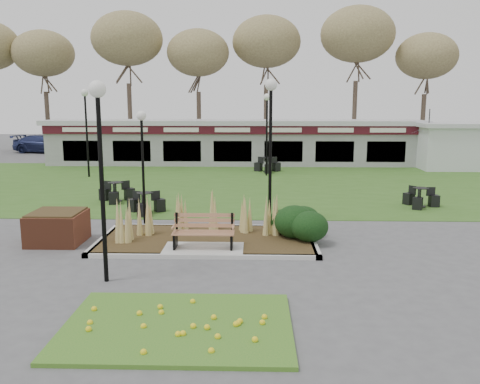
{
  "coord_description": "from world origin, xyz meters",
  "views": [
    {
      "loc": [
        1.41,
        -13.35,
        4.14
      ],
      "look_at": [
        0.95,
        2.0,
        1.37
      ],
      "focal_mm": 38.0,
      "sensor_mm": 36.0,
      "label": 1
    }
  ],
  "objects_px": {
    "lamp_post_near_left": "(271,119)",
    "bistro_set_c": "(420,200)",
    "lamp_post_mid_right": "(142,143)",
    "lamp_post_far_right": "(267,116)",
    "park_bench": "(204,231)",
    "lamp_post_near_right": "(100,138)",
    "service_hut": "(453,145)",
    "car_black": "(106,143)",
    "patio_umbrella": "(428,143)",
    "food_pavilion": "(234,142)",
    "brick_planter": "(57,227)",
    "bistro_set_b": "(116,195)",
    "car_blue": "(44,144)",
    "bistro_set_a": "(145,206)",
    "bistro_set_d": "(268,167)",
    "lamp_post_far_left": "(86,113)"
  },
  "relations": [
    {
      "from": "lamp_post_far_left",
      "to": "bistro_set_a",
      "type": "distance_m",
      "value": 10.8
    },
    {
      "from": "food_pavilion",
      "to": "brick_planter",
      "type": "bearing_deg",
      "value": -103.06
    },
    {
      "from": "food_pavilion",
      "to": "lamp_post_near_left",
      "type": "bearing_deg",
      "value": -83.23
    },
    {
      "from": "lamp_post_near_right",
      "to": "bistro_set_a",
      "type": "relative_size",
      "value": 3.14
    },
    {
      "from": "car_blue",
      "to": "bistro_set_a",
      "type": "bearing_deg",
      "value": -139.05
    },
    {
      "from": "food_pavilion",
      "to": "lamp_post_near_right",
      "type": "height_order",
      "value": "lamp_post_near_right"
    },
    {
      "from": "car_blue",
      "to": "bistro_set_c",
      "type": "bearing_deg",
      "value": -120.65
    },
    {
      "from": "lamp_post_near_left",
      "to": "patio_umbrella",
      "type": "distance_m",
      "value": 17.54
    },
    {
      "from": "bistro_set_b",
      "to": "car_blue",
      "type": "relative_size",
      "value": 0.3
    },
    {
      "from": "park_bench",
      "to": "service_hut",
      "type": "bearing_deg",
      "value": 52.75
    },
    {
      "from": "patio_umbrella",
      "to": "bistro_set_d",
      "type": "bearing_deg",
      "value": -169.83
    },
    {
      "from": "lamp_post_far_right",
      "to": "car_black",
      "type": "relative_size",
      "value": 0.94
    },
    {
      "from": "lamp_post_near_left",
      "to": "lamp_post_far_right",
      "type": "distance_m",
      "value": 11.05
    },
    {
      "from": "service_hut",
      "to": "car_black",
      "type": "xyz_separation_m",
      "value": [
        -24.03,
        9.0,
        -0.65
      ]
    },
    {
      "from": "lamp_post_near_right",
      "to": "lamp_post_far_left",
      "type": "bearing_deg",
      "value": 109.33
    },
    {
      "from": "lamp_post_far_right",
      "to": "car_black",
      "type": "bearing_deg",
      "value": 135.89
    },
    {
      "from": "bistro_set_a",
      "to": "bistro_set_d",
      "type": "relative_size",
      "value": 0.92
    },
    {
      "from": "lamp_post_near_right",
      "to": "car_black",
      "type": "distance_m",
      "value": 30.5
    },
    {
      "from": "lamp_post_near_right",
      "to": "patio_umbrella",
      "type": "xyz_separation_m",
      "value": [
        14.0,
        20.19,
        -1.72
      ]
    },
    {
      "from": "car_black",
      "to": "park_bench",
      "type": "bearing_deg",
      "value": -164.36
    },
    {
      "from": "bistro_set_b",
      "to": "bistro_set_d",
      "type": "height_order",
      "value": "bistro_set_d"
    },
    {
      "from": "lamp_post_near_right",
      "to": "car_blue",
      "type": "distance_m",
      "value": 32.28
    },
    {
      "from": "brick_planter",
      "to": "service_hut",
      "type": "relative_size",
      "value": 0.34
    },
    {
      "from": "park_bench",
      "to": "food_pavilion",
      "type": "relative_size",
      "value": 0.07
    },
    {
      "from": "lamp_post_far_left",
      "to": "car_black",
      "type": "xyz_separation_m",
      "value": [
        -2.82,
        13.0,
        -2.67
      ]
    },
    {
      "from": "service_hut",
      "to": "patio_umbrella",
      "type": "bearing_deg",
      "value": 180.0
    },
    {
      "from": "bistro_set_b",
      "to": "car_blue",
      "type": "height_order",
      "value": "car_blue"
    },
    {
      "from": "lamp_post_near_left",
      "to": "bistro_set_c",
      "type": "height_order",
      "value": "lamp_post_near_left"
    },
    {
      "from": "lamp_post_near_left",
      "to": "lamp_post_far_right",
      "type": "relative_size",
      "value": 1.07
    },
    {
      "from": "lamp_post_far_right",
      "to": "bistro_set_d",
      "type": "bearing_deg",
      "value": 86.26
    },
    {
      "from": "service_hut",
      "to": "bistro_set_c",
      "type": "bearing_deg",
      "value": -115.76
    },
    {
      "from": "lamp_post_near_left",
      "to": "bistro_set_d",
      "type": "height_order",
      "value": "lamp_post_near_left"
    },
    {
      "from": "park_bench",
      "to": "bistro_set_b",
      "type": "xyz_separation_m",
      "value": [
        -4.34,
        6.94,
        -0.3
      ]
    },
    {
      "from": "lamp_post_near_left",
      "to": "lamp_post_far_right",
      "type": "bearing_deg",
      "value": 89.32
    },
    {
      "from": "park_bench",
      "to": "lamp_post_far_right",
      "type": "bearing_deg",
      "value": 81.95
    },
    {
      "from": "lamp_post_near_left",
      "to": "brick_planter",
      "type": "bearing_deg",
      "value": -156.54
    },
    {
      "from": "lamp_post_mid_right",
      "to": "bistro_set_c",
      "type": "xyz_separation_m",
      "value": [
        10.22,
        3.24,
        -2.51
      ]
    },
    {
      "from": "bistro_set_c",
      "to": "park_bench",
      "type": "bearing_deg",
      "value": -142.0
    },
    {
      "from": "bistro_set_a",
      "to": "bistro_set_c",
      "type": "relative_size",
      "value": 1.02
    },
    {
      "from": "bistro_set_a",
      "to": "food_pavilion",
      "type": "bearing_deg",
      "value": 79.93
    },
    {
      "from": "park_bench",
      "to": "lamp_post_near_right",
      "type": "distance_m",
      "value": 4.2
    },
    {
      "from": "bistro_set_b",
      "to": "lamp_post_mid_right",
      "type": "bearing_deg",
      "value": -62.76
    },
    {
      "from": "bistro_set_d",
      "to": "patio_umbrella",
      "type": "relative_size",
      "value": 0.62
    },
    {
      "from": "park_bench",
      "to": "lamp_post_near_right",
      "type": "height_order",
      "value": "lamp_post_near_right"
    },
    {
      "from": "park_bench",
      "to": "bistro_set_c",
      "type": "distance_m",
      "value": 10.06
    },
    {
      "from": "lamp_post_near_right",
      "to": "lamp_post_far_left",
      "type": "relative_size",
      "value": 0.96
    },
    {
      "from": "patio_umbrella",
      "to": "car_blue",
      "type": "bearing_deg",
      "value": 161.9
    },
    {
      "from": "patio_umbrella",
      "to": "lamp_post_far_right",
      "type": "bearing_deg",
      "value": -162.08
    },
    {
      "from": "service_hut",
      "to": "car_black",
      "type": "relative_size",
      "value": 0.91
    },
    {
      "from": "bistro_set_b",
      "to": "bistro_set_a",
      "type": "bearing_deg",
      "value": -52.33
    }
  ]
}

